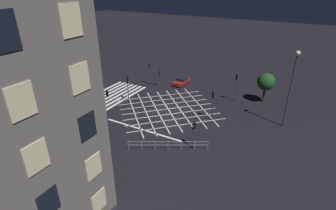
{
  "coord_description": "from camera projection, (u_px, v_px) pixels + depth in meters",
  "views": [
    {
      "loc": [
        30.26,
        16.86,
        17.37
      ],
      "look_at": [
        0.0,
        0.0,
        0.64
      ],
      "focal_mm": 28.0,
      "sensor_mm": 36.0,
      "label": 1
    }
  ],
  "objects": [
    {
      "name": "traffic_light_se_main",
      "position": [
        103.0,
        98.0,
        35.9
      ],
      "size": [
        2.57,
        0.36,
        3.55
      ],
      "rotation": [
        0.0,
        0.0,
        3.14
      ],
      "color": "#2D2D30",
      "rests_on": "ground_plane"
    },
    {
      "name": "traffic_light_sw_main",
      "position": [
        149.0,
        69.0,
        46.24
      ],
      "size": [
        0.39,
        0.36,
        4.1
      ],
      "color": "#2D2D30",
      "rests_on": "ground_plane"
    },
    {
      "name": "street_lamp_west",
      "position": [
        293.0,
        74.0,
        31.14
      ],
      "size": [
        0.57,
        0.57,
        9.96
      ],
      "color": "#2D2D30",
      "rests_on": "ground_plane"
    },
    {
      "name": "traffic_light_ne_main",
      "position": [
        194.0,
        129.0,
        28.89
      ],
      "size": [
        0.39,
        0.36,
        3.33
      ],
      "rotation": [
        0.0,
        0.0,
        3.14
      ],
      "color": "#2D2D30",
      "rests_on": "ground_plane"
    },
    {
      "name": "traffic_light_nw_cross",
      "position": [
        236.0,
        82.0,
        39.77
      ],
      "size": [
        0.36,
        0.39,
        4.49
      ],
      "rotation": [
        0.0,
        0.0,
        -1.57
      ],
      "color": "#2D2D30",
      "rests_on": "ground_plane"
    },
    {
      "name": "traffic_light_median_north",
      "position": [
        213.0,
        100.0,
        34.51
      ],
      "size": [
        0.36,
        0.39,
        4.22
      ],
      "rotation": [
        0.0,
        0.0,
        -1.57
      ],
      "color": "#2D2D30",
      "rests_on": "ground_plane"
    },
    {
      "name": "street_lamp_east",
      "position": [
        70.0,
        87.0,
        27.95
      ],
      "size": [
        0.63,
        0.63,
        9.07
      ],
      "color": "#2D2D30",
      "rests_on": "ground_plane"
    },
    {
      "name": "traffic_light_median_south",
      "position": [
        128.0,
        84.0,
        39.96
      ],
      "size": [
        0.36,
        0.39,
        4.11
      ],
      "rotation": [
        0.0,
        0.0,
        1.57
      ],
      "color": "#2D2D30",
      "rests_on": "ground_plane"
    },
    {
      "name": "road_markings",
      "position": [
        134.0,
        101.0,
        41.09
      ],
      "size": [
        16.84,
        21.87,
        0.01
      ],
      "color": "silver",
      "rests_on": "ground_plane"
    },
    {
      "name": "pedestrian_railing",
      "position": [
        168.0,
        144.0,
        29.28
      ],
      "size": [
        4.4,
        7.86,
        1.05
      ],
      "rotation": [
        0.0,
        0.0,
        2.08
      ],
      "color": "#9EA0A5",
      "rests_on": "ground_plane"
    },
    {
      "name": "traffic_light_se_cross",
      "position": [
        93.0,
        96.0,
        35.18
      ],
      "size": [
        0.36,
        0.39,
        4.41
      ],
      "rotation": [
        0.0,
        0.0,
        1.57
      ],
      "color": "#2D2D30",
      "rests_on": "ground_plane"
    },
    {
      "name": "traffic_light_sw_cross",
      "position": [
        156.0,
        74.0,
        45.99
      ],
      "size": [
        0.36,
        2.47,
        3.22
      ],
      "rotation": [
        0.0,
        0.0,
        1.57
      ],
      "color": "#2D2D30",
      "rests_on": "ground_plane"
    },
    {
      "name": "street_tree_near",
      "position": [
        266.0,
        82.0,
        39.58
      ],
      "size": [
        2.62,
        2.62,
        4.64
      ],
      "color": "#38281C",
      "rests_on": "ground_plane"
    },
    {
      "name": "waiting_car",
      "position": [
        182.0,
        81.0,
        47.7
      ],
      "size": [
        4.13,
        1.8,
        1.19
      ],
      "color": "maroon",
      "rests_on": "ground_plane"
    },
    {
      "name": "ground_plane",
      "position": [
        168.0,
        109.0,
        38.75
      ],
      "size": [
        200.0,
        200.0,
        0.0
      ],
      "primitive_type": "plane",
      "color": "black"
    }
  ]
}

